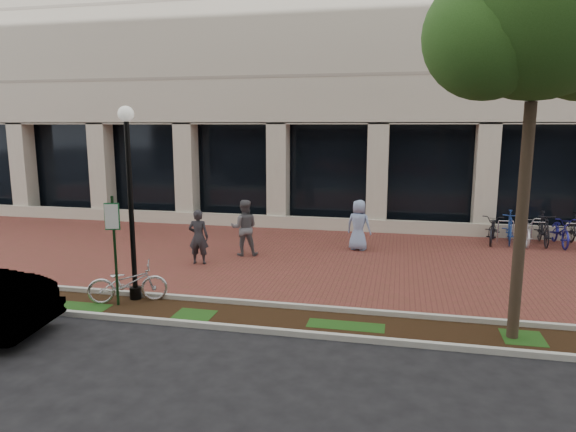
% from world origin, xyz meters
% --- Properties ---
extents(ground, '(120.00, 120.00, 0.00)m').
position_xyz_m(ground, '(0.00, 0.00, 0.00)').
color(ground, black).
rests_on(ground, ground).
extents(brick_plaza, '(40.00, 9.00, 0.01)m').
position_xyz_m(brick_plaza, '(0.00, 0.00, 0.01)').
color(brick_plaza, brown).
rests_on(brick_plaza, ground).
extents(planting_strip, '(40.00, 1.50, 0.01)m').
position_xyz_m(planting_strip, '(0.00, -5.25, 0.01)').
color(planting_strip, black).
rests_on(planting_strip, ground).
extents(curb_plaza_side, '(40.00, 0.12, 0.12)m').
position_xyz_m(curb_plaza_side, '(0.00, -4.50, 0.06)').
color(curb_plaza_side, beige).
rests_on(curb_plaza_side, ground).
extents(curb_street_side, '(40.00, 0.12, 0.12)m').
position_xyz_m(curb_street_side, '(0.00, -6.00, 0.06)').
color(curb_street_side, beige).
rests_on(curb_street_side, ground).
extents(parking_sign, '(0.34, 0.07, 2.57)m').
position_xyz_m(parking_sign, '(-3.42, -5.17, 1.62)').
color(parking_sign, '#153A19').
rests_on(parking_sign, ground).
extents(lamppost, '(0.36, 0.36, 4.56)m').
position_xyz_m(lamppost, '(-3.24, -4.67, 2.57)').
color(lamppost, black).
rests_on(lamppost, ground).
extents(street_tree, '(4.18, 3.48, 8.05)m').
position_xyz_m(street_tree, '(5.21, -5.12, 6.08)').
color(street_tree, '#463628').
rests_on(street_tree, ground).
extents(locked_bicycle, '(1.92, 1.34, 0.96)m').
position_xyz_m(locked_bicycle, '(-3.30, -4.90, 0.48)').
color(locked_bicycle, silver).
rests_on(locked_bicycle, ground).
extents(pedestrian_left, '(0.65, 0.46, 1.66)m').
position_xyz_m(pedestrian_left, '(-2.96, -1.36, 0.83)').
color(pedestrian_left, '#29292E').
rests_on(pedestrian_left, ground).
extents(pedestrian_mid, '(1.02, 0.88, 1.80)m').
position_xyz_m(pedestrian_mid, '(-1.93, -0.06, 0.90)').
color(pedestrian_mid, '#5C5B60').
rests_on(pedestrian_mid, ground).
extents(pedestrian_right, '(0.95, 0.75, 1.70)m').
position_xyz_m(pedestrian_right, '(1.58, 1.42, 0.85)').
color(pedestrian_right, '#8AA2CE').
rests_on(pedestrian_right, ground).
extents(bike_rack_cluster, '(3.62, 2.09, 1.16)m').
position_xyz_m(bike_rack_cluster, '(7.52, 3.55, 0.55)').
color(bike_rack_cluster, black).
rests_on(bike_rack_cluster, ground).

